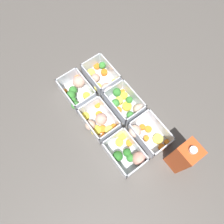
{
  "coord_description": "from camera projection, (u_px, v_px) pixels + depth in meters",
  "views": [
    {
      "loc": [
        0.27,
        -0.2,
        0.84
      ],
      "look_at": [
        0.0,
        0.0,
        0.02
      ],
      "focal_mm": 35.0,
      "sensor_mm": 36.0,
      "label": 1
    }
  ],
  "objects": [
    {
      "name": "ground_plane",
      "position": [
        112.0,
        114.0,
        0.9
      ],
      "size": [
        4.0,
        4.0,
        0.0
      ],
      "primitive_type": "plane",
      "color": "#56514C"
    },
    {
      "name": "container_near_left",
      "position": [
        77.0,
        91.0,
        0.91
      ],
      "size": [
        0.16,
        0.12,
        0.07
      ],
      "color": "silver",
      "rests_on": "ground_plane"
    },
    {
      "name": "container_near_center",
      "position": [
        99.0,
        122.0,
        0.86
      ],
      "size": [
        0.15,
        0.12,
        0.07
      ],
      "color": "silver",
      "rests_on": "ground_plane"
    },
    {
      "name": "container_near_right",
      "position": [
        128.0,
        154.0,
        0.81
      ],
      "size": [
        0.16,
        0.11,
        0.07
      ],
      "color": "silver",
      "rests_on": "ground_plane"
    },
    {
      "name": "container_far_left",
      "position": [
        102.0,
        79.0,
        0.94
      ],
      "size": [
        0.17,
        0.12,
        0.07
      ],
      "color": "silver",
      "rests_on": "ground_plane"
    },
    {
      "name": "container_far_center",
      "position": [
        125.0,
        104.0,
        0.89
      ],
      "size": [
        0.16,
        0.11,
        0.07
      ],
      "color": "silver",
      "rests_on": "ground_plane"
    },
    {
      "name": "container_far_right",
      "position": [
        146.0,
        134.0,
        0.84
      ],
      "size": [
        0.16,
        0.13,
        0.07
      ],
      "color": "silver",
      "rests_on": "ground_plane"
    },
    {
      "name": "juice_carton",
      "position": [
        183.0,
        156.0,
        0.74
      ],
      "size": [
        0.07,
        0.07,
        0.2
      ],
      "color": "#D14C1E",
      "rests_on": "ground_plane"
    }
  ]
}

